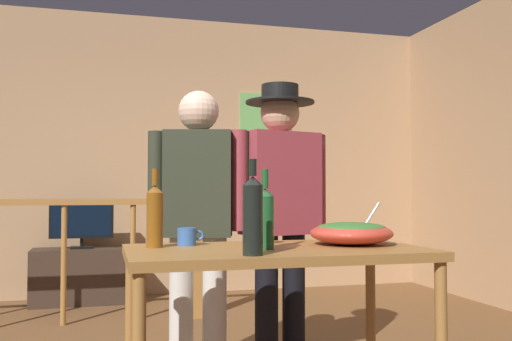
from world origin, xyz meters
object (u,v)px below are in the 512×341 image
Objects in this scene: tv_console at (81,276)px; wine_bottle_dark at (253,214)px; mug_blue at (187,237)px; framed_picture at (265,114)px; stair_railing at (57,242)px; person_standing_right at (280,202)px; wine_glass at (260,219)px; flat_screen_tv at (82,221)px; wine_bottle_amber at (155,215)px; salad_bowl at (351,232)px; person_standing_left at (198,212)px; wine_bottle_green at (265,217)px; serving_table at (276,268)px.

wine_bottle_dark is at bearing -77.85° from tv_console.
framed_picture is at bearing 68.38° from mug_blue.
mug_blue is (0.72, -2.15, 0.19)m from stair_railing.
wine_bottle_dark reaches higher than tv_console.
mug_blue is 0.78m from person_standing_right.
flat_screen_tv is at bearing 106.35° from wine_glass.
framed_picture is at bearing 66.52° from wine_bottle_amber.
salad_bowl is 1.03× the size of wine_bottle_dark.
person_standing_right reaches higher than person_standing_left.
wine_bottle_amber is (-0.89, 0.10, 0.08)m from salad_bowl.
stair_railing is 2.63m from wine_bottle_green.
flat_screen_tv is 3.38m from wine_bottle_green.
serving_table is 0.40m from wine_bottle_dark.
person_standing_right is at bearing -104.28° from framed_picture.
wine_bottle_dark is at bearing -106.61° from framed_picture.
salad_bowl is (1.31, -3.19, 0.61)m from tv_console.
salad_bowl is 0.67m from person_standing_right.
serving_table is 3.47× the size of wine_bottle_dark.
mug_blue is at bearing 20.99° from wine_bottle_amber.
person_standing_left reaches higher than wine_bottle_green.
stair_railing is 0.98m from tv_console.
wine_bottle_green is at bearing -75.16° from flat_screen_tv.
person_standing_right is (-0.15, 0.64, 0.13)m from salad_bowl.
person_standing_right is at bearing -165.17° from person_standing_left.
stair_railing is 2.30m from wine_bottle_amber.
wine_bottle_amber is at bearing 156.45° from wine_bottle_green.
wine_bottle_green reaches higher than stair_railing.
person_standing_left is 0.47m from person_standing_right.
framed_picture is 2.66m from stair_railing.
person_standing_right reaches higher than tv_console.
stair_railing is 2.28m from mug_blue.
flat_screen_tv is (-1.88, -0.32, -1.11)m from framed_picture.
wine_bottle_dark is at bearing -150.63° from salad_bowl.
wine_bottle_dark is 3.06× the size of mug_blue.
flat_screen_tv is 1.70× the size of wine_bottle_green.
wine_bottle_amber is at bearing -82.29° from flat_screen_tv.
wine_bottle_green is at bearing 62.57° from wine_bottle_dark.
mug_blue reaches higher than tv_console.
wine_bottle_amber is 0.21× the size of person_standing_right.
wine_bottle_dark is 0.24m from wine_bottle_green.
framed_picture is 3.81m from wine_bottle_amber.
framed_picture reaches higher than tv_console.
framed_picture is 1.47× the size of salad_bowl.
framed_picture is 0.17× the size of stair_railing.
framed_picture is 0.63× the size of tv_console.
person_standing_left is (0.69, -2.52, 0.16)m from flat_screen_tv.
wine_bottle_amber is 2.84× the size of mug_blue.
person_standing_left is at bearing 133.86° from salad_bowl.
tv_console is at bearing 106.19° from wine_glass.
person_standing_left is (0.13, 0.48, 0.09)m from mug_blue.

